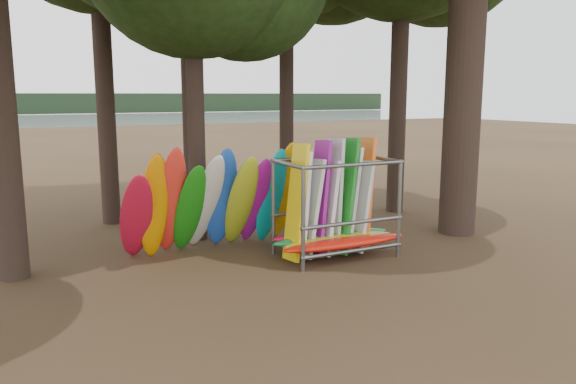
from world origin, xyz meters
name	(u,v)px	position (x,y,z in m)	size (l,w,h in m)	color
ground	(310,264)	(0.00, 0.00, 0.00)	(120.00, 120.00, 0.00)	#47331E
lake	(63,127)	(0.00, 60.00, 0.00)	(160.00, 160.00, 0.00)	gray
far_shore	(38,104)	(0.00, 110.00, 2.00)	(160.00, 4.00, 4.00)	black
kayak_row	(215,202)	(-1.54, 1.94, 1.22)	(4.57, 2.07, 2.81)	red
storage_rack	(335,211)	(0.87, 0.36, 1.07)	(3.20, 1.55, 2.79)	slate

